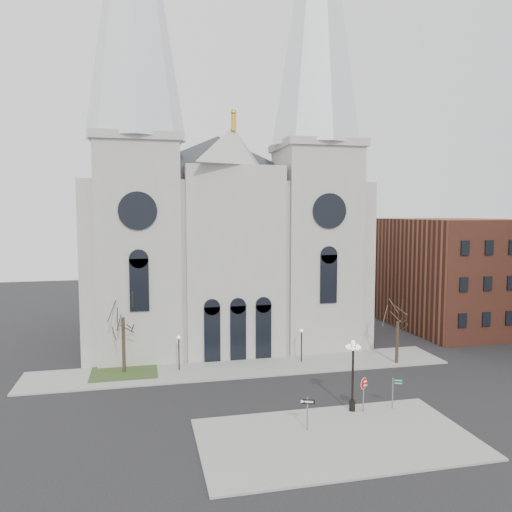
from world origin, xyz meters
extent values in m
plane|color=black|center=(0.00, 0.00, 0.00)|extent=(160.00, 160.00, 0.00)
cube|color=gray|center=(3.00, -5.00, 0.07)|extent=(18.00, 10.00, 0.14)
cube|color=gray|center=(0.00, 11.00, 0.07)|extent=(40.00, 6.00, 0.14)
cube|color=#30471E|center=(-11.00, 12.00, 0.09)|extent=(6.00, 5.00, 0.18)
cube|color=#A19E96|center=(0.00, 26.00, 9.00)|extent=(30.00, 24.00, 18.00)
pyramid|color=#2D3035|center=(0.00, 26.00, 24.00)|extent=(33.00, 26.40, 6.00)
cube|color=#A19E96|center=(-9.50, 17.50, 11.00)|extent=(8.00, 8.00, 22.00)
cylinder|color=black|center=(-9.50, 13.45, 15.00)|extent=(3.60, 0.30, 3.60)
cube|color=#A19E96|center=(9.50, 17.50, 11.00)|extent=(8.00, 8.00, 22.00)
cylinder|color=black|center=(9.50, 13.45, 15.00)|extent=(3.60, 0.30, 3.60)
cube|color=#A19E96|center=(0.00, 16.00, 9.75)|extent=(10.00, 5.00, 19.50)
pyramid|color=#A19E96|center=(0.00, 16.00, 21.50)|extent=(11.00, 5.00, 4.00)
cube|color=brown|center=(30.00, 22.00, 7.00)|extent=(14.00, 18.00, 14.00)
cylinder|color=#2C2319|center=(-11.00, 12.00, 2.62)|extent=(0.32, 0.32, 5.25)
cylinder|color=#2C2319|center=(15.00, 9.00, 2.10)|extent=(0.32, 0.32, 4.20)
cylinder|color=black|center=(-6.00, 11.50, 1.64)|extent=(0.12, 0.12, 3.00)
sphere|color=white|center=(-6.00, 11.50, 3.24)|extent=(0.32, 0.32, 0.32)
cylinder|color=black|center=(6.00, 11.50, 1.64)|extent=(0.12, 0.12, 3.00)
sphere|color=white|center=(6.00, 11.50, 3.24)|extent=(0.32, 0.32, 0.32)
cylinder|color=slate|center=(6.59, -1.40, 1.40)|extent=(0.10, 0.10, 2.51)
cylinder|color=red|center=(6.59, -1.40, 2.27)|extent=(0.86, 0.24, 0.87)
cylinder|color=white|center=(6.59, -1.40, 2.27)|extent=(0.92, 0.23, 0.94)
cube|color=white|center=(6.59, -1.40, 2.41)|extent=(0.47, 0.13, 0.11)
cube|color=white|center=(6.59, -1.40, 2.13)|extent=(0.54, 0.14, 0.11)
cylinder|color=black|center=(5.85, -1.11, 2.50)|extent=(0.16, 0.16, 4.73)
cylinder|color=black|center=(5.85, -1.11, 0.55)|extent=(0.45, 0.45, 0.82)
sphere|color=white|center=(5.85, -1.11, 5.33)|extent=(0.33, 0.33, 0.33)
cylinder|color=slate|center=(1.49, -3.58, 1.29)|extent=(0.10, 0.10, 2.30)
cube|color=black|center=(1.49, -3.58, 2.16)|extent=(0.96, 0.39, 0.33)
cylinder|color=slate|center=(8.97, -1.39, 1.32)|extent=(0.10, 0.10, 2.36)
cube|color=#0B5327|center=(9.31, -1.54, 2.34)|extent=(0.62, 0.29, 0.16)
cube|color=#0B5327|center=(9.31, -1.54, 2.12)|extent=(0.62, 0.29, 0.16)
camera|label=1|loc=(-9.17, -34.52, 14.87)|focal=35.00mm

